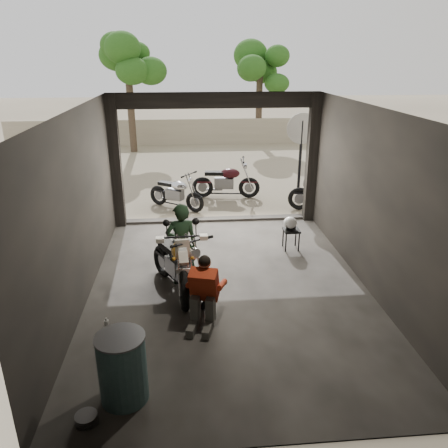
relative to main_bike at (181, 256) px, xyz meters
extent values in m
plane|color=#7A6D56|center=(0.86, -0.10, -0.64)|extent=(80.00, 80.00, 0.00)
cube|color=#2D2B28|center=(0.86, -0.10, -0.63)|extent=(5.00, 7.00, 0.02)
plane|color=black|center=(0.86, -0.10, 2.56)|extent=(7.00, 7.00, 0.00)
cube|color=black|center=(0.86, -3.60, 0.96)|extent=(5.00, 0.02, 3.20)
cube|color=black|center=(-1.64, -0.10, 0.96)|extent=(0.02, 7.00, 3.20)
cube|color=black|center=(3.36, -0.10, 0.96)|extent=(0.02, 7.00, 3.20)
cube|color=black|center=(-1.52, 3.28, 0.96)|extent=(0.24, 0.24, 3.20)
cube|color=black|center=(3.24, 3.28, 0.96)|extent=(0.24, 0.24, 3.20)
cube|color=black|center=(0.86, 3.32, 2.38)|extent=(5.00, 0.16, 0.36)
cube|color=#2D2B28|center=(0.86, 3.40, -0.60)|extent=(5.00, 0.25, 0.08)
cube|color=gray|center=(0.86, 13.90, -0.04)|extent=(18.00, 0.30, 1.20)
cylinder|color=#382B1E|center=(-2.14, 12.40, 1.15)|extent=(0.30, 0.30, 3.58)
ellipsoid|color=#1E4C14|center=(-2.14, 12.40, 3.39)|extent=(2.20, 2.20, 3.14)
cylinder|color=#382B1E|center=(3.66, 13.90, 0.96)|extent=(0.30, 0.30, 3.20)
ellipsoid|color=#1E4C14|center=(3.66, 13.90, 2.96)|extent=(2.20, 2.20, 2.80)
imported|color=black|center=(0.02, 0.17, 0.15)|extent=(0.62, 0.45, 1.57)
cube|color=black|center=(2.37, 1.49, -0.19)|extent=(0.34, 0.34, 0.04)
cylinder|color=black|center=(2.23, 1.35, -0.41)|extent=(0.03, 0.03, 0.46)
cylinder|color=black|center=(2.51, 1.35, -0.41)|extent=(0.03, 0.03, 0.46)
cylinder|color=black|center=(2.23, 1.63, -0.41)|extent=(0.03, 0.03, 0.46)
cylinder|color=black|center=(2.51, 1.63, -0.41)|extent=(0.03, 0.03, 0.46)
ellipsoid|color=silver|center=(2.34, 1.53, -0.03)|extent=(0.39, 0.40, 0.27)
cylinder|color=#375C5D|center=(-0.70, -2.73, -0.19)|extent=(0.77, 0.77, 0.91)
cylinder|color=black|center=(3.33, 4.70, 0.53)|extent=(0.08, 0.08, 2.34)
cylinder|color=beige|center=(3.33, 4.68, 1.49)|extent=(0.85, 0.03, 0.85)
camera|label=1|loc=(0.15, -7.10, 3.35)|focal=35.00mm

